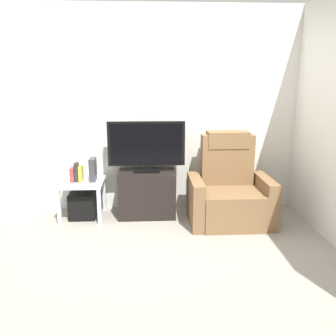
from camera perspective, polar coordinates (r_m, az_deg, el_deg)
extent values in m
plane|color=gray|center=(3.85, -1.83, -12.05)|extent=(6.40, 6.40, 0.00)
cube|color=silver|center=(4.60, -2.27, 9.18)|extent=(6.40, 0.06, 2.60)
cube|color=black|center=(4.51, -3.40, -4.12)|extent=(0.71, 0.47, 0.57)
cube|color=black|center=(4.26, -3.44, -3.62)|extent=(0.65, 0.02, 0.02)
cube|color=black|center=(4.30, -3.45, -2.97)|extent=(0.34, 0.11, 0.04)
cube|color=black|center=(4.45, -3.46, -0.36)|extent=(0.32, 0.20, 0.03)
cube|color=black|center=(4.44, -3.47, 0.14)|extent=(0.06, 0.04, 0.05)
cube|color=black|center=(4.37, -3.52, 3.96)|extent=(0.96, 0.05, 0.55)
cube|color=black|center=(4.35, -3.53, 3.90)|extent=(0.88, 0.01, 0.50)
cube|color=brown|center=(4.34, 10.01, -6.10)|extent=(0.70, 0.72, 0.42)
cube|color=brown|center=(4.45, 9.53, 1.40)|extent=(0.64, 0.20, 0.62)
cube|color=brown|center=(4.42, 9.60, 4.61)|extent=(0.50, 0.26, 0.20)
cube|color=brown|center=(4.25, 4.49, -5.40)|extent=(0.14, 0.68, 0.56)
cube|color=brown|center=(4.43, 15.37, -5.03)|extent=(0.14, 0.68, 0.56)
cube|color=silver|center=(4.50, -13.81, -2.25)|extent=(0.54, 0.54, 0.04)
cube|color=silver|center=(4.40, -17.25, -6.11)|extent=(0.04, 0.04, 0.44)
cube|color=silver|center=(4.31, -11.07, -6.16)|extent=(0.04, 0.04, 0.44)
cube|color=silver|center=(4.84, -15.91, -4.18)|extent=(0.04, 0.04, 0.44)
cube|color=silver|center=(4.75, -10.29, -4.18)|extent=(0.04, 0.04, 0.44)
cube|color=black|center=(4.59, -13.59, -5.84)|extent=(0.32, 0.32, 0.32)
cube|color=red|center=(4.47, -15.19, -1.04)|extent=(0.05, 0.14, 0.17)
cube|color=#262626|center=(4.45, -14.58, -0.65)|extent=(0.04, 0.11, 0.24)
cube|color=gold|center=(4.45, -13.93, -0.89)|extent=(0.04, 0.13, 0.19)
cube|color=#333338|center=(4.44, -12.06, -0.23)|extent=(0.07, 0.20, 0.28)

